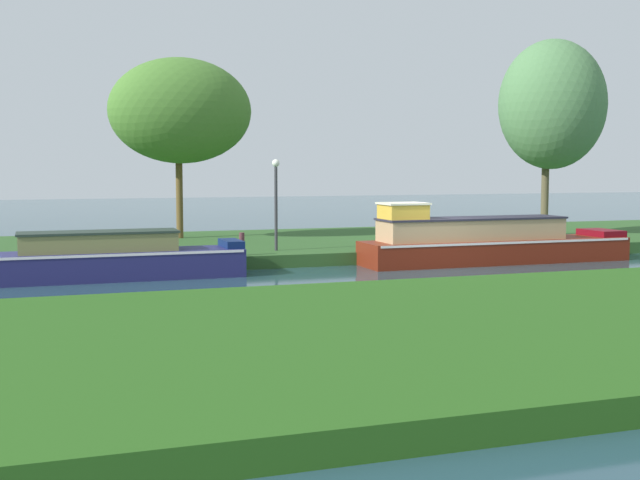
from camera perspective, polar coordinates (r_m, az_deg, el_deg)
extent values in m
plane|color=#24444F|center=(24.58, 8.47, -2.09)|extent=(120.00, 120.00, 0.00)
cube|color=#2C5423|center=(30.89, 2.46, -0.21)|extent=(72.00, 10.00, 0.40)
cube|color=maroon|center=(26.82, 12.12, -0.74)|extent=(8.95, 1.76, 0.75)
cube|color=white|center=(26.79, 12.14, -0.03)|extent=(8.77, 1.79, 0.07)
cube|color=tan|center=(26.31, 10.52, 0.71)|extent=(6.05, 1.34, 0.65)
cube|color=#282635|center=(26.29, 10.53, 1.49)|extent=(6.15, 1.41, 0.06)
cube|color=gold|center=(25.18, 5.79, 1.90)|extent=(1.26, 1.13, 0.50)
cube|color=beige|center=(25.16, 5.80, 2.54)|extent=(1.36, 1.20, 0.06)
cube|color=maroon|center=(29.06, 18.93, 0.49)|extent=(0.91, 1.48, 0.20)
cube|color=navy|center=(23.04, -14.15, -1.70)|extent=(7.07, 1.53, 0.78)
cube|color=white|center=(23.00, -14.17, -0.84)|extent=(6.92, 1.56, 0.07)
cube|color=olive|center=(22.95, -15.10, -0.16)|extent=(4.12, 1.16, 0.49)
cube|color=#26342B|center=(22.92, -15.11, 0.53)|extent=(4.22, 1.22, 0.06)
cube|color=#0C1D4D|center=(23.49, -6.18, -0.24)|extent=(0.50, 1.28, 0.21)
cylinder|color=brown|center=(31.06, -9.74, 3.49)|extent=(0.25, 0.25, 3.64)
ellipsoid|color=#46772D|center=(30.57, -9.65, 8.84)|extent=(5.21, 3.48, 3.82)
cylinder|color=brown|center=(33.19, 15.36, 3.51)|extent=(0.29, 0.29, 3.67)
ellipsoid|color=#4F7D4B|center=(32.98, 15.83, 9.04)|extent=(4.15, 3.85, 4.93)
cylinder|color=#333338|center=(26.07, -3.07, 2.18)|extent=(0.10, 0.10, 2.66)
sphere|color=white|center=(26.04, -3.09, 5.36)|extent=(0.24, 0.24, 0.24)
cylinder|color=#542E32|center=(24.77, -5.45, -0.28)|extent=(0.16, 0.16, 0.69)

